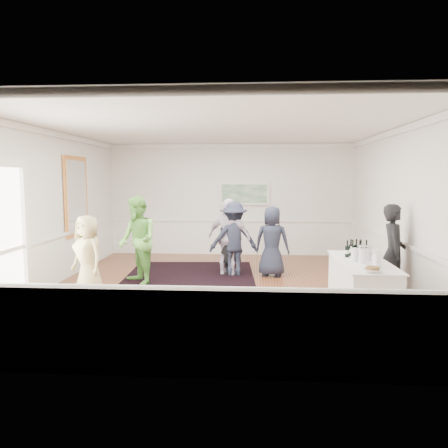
# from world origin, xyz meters

# --- Properties ---
(floor) EXTENTS (8.00, 8.00, 0.00)m
(floor) POSITION_xyz_m (0.00, 0.00, 0.00)
(floor) COLOR brown
(floor) RESTS_ON ground
(ceiling) EXTENTS (7.00, 8.00, 0.02)m
(ceiling) POSITION_xyz_m (0.00, 0.00, 3.20)
(ceiling) COLOR white
(ceiling) RESTS_ON wall_back
(wall_left) EXTENTS (0.02, 8.00, 3.20)m
(wall_left) POSITION_xyz_m (-3.50, 0.00, 1.60)
(wall_left) COLOR white
(wall_left) RESTS_ON floor
(wall_right) EXTENTS (0.02, 8.00, 3.20)m
(wall_right) POSITION_xyz_m (3.50, 0.00, 1.60)
(wall_right) COLOR white
(wall_right) RESTS_ON floor
(wall_back) EXTENTS (7.00, 0.02, 3.20)m
(wall_back) POSITION_xyz_m (0.00, 4.00, 1.60)
(wall_back) COLOR white
(wall_back) RESTS_ON floor
(wall_front) EXTENTS (7.00, 0.02, 3.20)m
(wall_front) POSITION_xyz_m (0.00, -4.00, 1.60)
(wall_front) COLOR white
(wall_front) RESTS_ON floor
(wainscoting) EXTENTS (7.00, 8.00, 1.00)m
(wainscoting) POSITION_xyz_m (0.00, 0.00, 0.50)
(wainscoting) COLOR white
(wainscoting) RESTS_ON floor
(mirror) EXTENTS (0.05, 1.25, 1.85)m
(mirror) POSITION_xyz_m (-3.45, 1.30, 1.80)
(mirror) COLOR #F39947
(mirror) RESTS_ON wall_left
(landscape_painting) EXTENTS (1.44, 0.06, 0.66)m
(landscape_painting) POSITION_xyz_m (0.40, 3.95, 1.78)
(landscape_painting) COLOR white
(landscape_painting) RESTS_ON wall_back
(area_rug) EXTENTS (3.10, 3.94, 0.02)m
(area_rug) POSITION_xyz_m (-0.74, 0.79, 0.01)
(area_rug) COLOR black
(area_rug) RESTS_ON floor
(serving_table) EXTENTS (0.80, 2.11, 0.85)m
(serving_table) POSITION_xyz_m (2.48, -1.36, 0.43)
(serving_table) COLOR white
(serving_table) RESTS_ON floor
(bartender) EXTENTS (0.54, 0.71, 1.76)m
(bartender) POSITION_xyz_m (3.20, -0.63, 0.88)
(bartender) COLOR black
(bartender) RESTS_ON floor
(guest_tan) EXTENTS (0.90, 0.83, 1.55)m
(guest_tan) POSITION_xyz_m (-2.38, -0.86, 0.77)
(guest_tan) COLOR tan
(guest_tan) RESTS_ON floor
(guest_green) EXTENTS (1.11, 1.14, 1.85)m
(guest_green) POSITION_xyz_m (-1.74, 0.25, 0.93)
(guest_green) COLOR #69BC4B
(guest_green) RESTS_ON floor
(guest_lilac) EXTENTS (1.12, 0.78, 1.76)m
(guest_lilac) POSITION_xyz_m (0.11, 1.27, 0.88)
(guest_lilac) COLOR white
(guest_lilac) RESTS_ON floor
(guest_dark_a) EXTENTS (1.20, 0.83, 1.69)m
(guest_dark_a) POSITION_xyz_m (0.22, 1.25, 0.85)
(guest_dark_a) COLOR #1F2334
(guest_dark_a) RESTS_ON floor
(guest_dark_b) EXTENTS (0.69, 0.61, 1.60)m
(guest_dark_b) POSITION_xyz_m (0.17, 1.30, 0.80)
(guest_dark_b) COLOR black
(guest_dark_b) RESTS_ON floor
(guest_navy) EXTENTS (0.87, 0.67, 1.59)m
(guest_navy) POSITION_xyz_m (1.09, 1.21, 0.80)
(guest_navy) COLOR #1F2334
(guest_navy) RESTS_ON floor
(wine_bottles) EXTENTS (0.42, 0.27, 0.31)m
(wine_bottles) POSITION_xyz_m (2.47, -0.92, 1.01)
(wine_bottles) COLOR black
(wine_bottles) RESTS_ON serving_table
(juice_pitchers) EXTENTS (0.39, 0.58, 0.24)m
(juice_pitchers) POSITION_xyz_m (2.48, -1.62, 0.97)
(juice_pitchers) COLOR #83BB42
(juice_pitchers) RESTS_ON serving_table
(ice_bucket) EXTENTS (0.26, 0.26, 0.25)m
(ice_bucket) POSITION_xyz_m (2.54, -1.23, 0.97)
(ice_bucket) COLOR silver
(ice_bucket) RESTS_ON serving_table
(nut_bowl) EXTENTS (0.26, 0.26, 0.08)m
(nut_bowl) POSITION_xyz_m (2.41, -2.22, 0.89)
(nut_bowl) COLOR white
(nut_bowl) RESTS_ON serving_table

